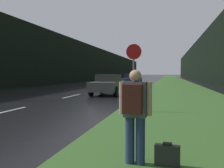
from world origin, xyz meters
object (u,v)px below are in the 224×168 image
hitchhiker_with_backpack (135,111)px  suitcase (167,156)px  car_passing_far (132,80)px  stop_sign (134,71)px  car_passing_near (108,84)px

hitchhiker_with_backpack → suitcase: 0.91m
suitcase → car_passing_far: size_ratio=0.09×
stop_sign → car_passing_far: bearing=98.6°
hitchhiker_with_backpack → car_passing_near: bearing=110.9°
stop_sign → car_passing_near: size_ratio=0.66×
car_passing_far → hitchhiker_with_backpack: bearing=98.6°
hitchhiker_with_backpack → car_passing_far: hitchhiker_with_backpack is taller
suitcase → car_passing_near: 13.36m
hitchhiker_with_backpack → car_passing_far: size_ratio=0.34×
stop_sign → car_passing_near: bearing=112.3°
hitchhiker_with_backpack → car_passing_near: 13.24m
hitchhiker_with_backpack → car_passing_near: size_ratio=0.39×
suitcase → car_passing_far: bearing=104.5°
suitcase → car_passing_far: car_passing_far is taller
stop_sign → car_passing_far: 19.10m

